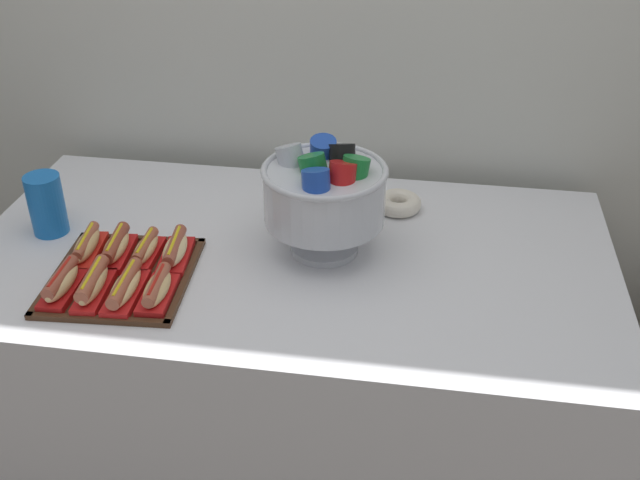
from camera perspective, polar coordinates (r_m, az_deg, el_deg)
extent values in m
plane|color=#4C4238|center=(2.44, -1.94, -16.04)|extent=(10.00, 10.00, 0.00)
cube|color=silver|center=(2.16, -2.13, -8.91)|extent=(1.65, 0.91, 0.72)
cylinder|color=black|center=(2.83, -14.91, -8.72)|extent=(0.05, 0.05, 0.04)
cylinder|color=black|center=(2.65, 14.79, -11.80)|extent=(0.05, 0.05, 0.04)
cube|color=#472B19|center=(1.90, -14.57, -2.72)|extent=(0.35, 0.38, 0.01)
cube|color=#472B19|center=(1.77, -16.28, -5.65)|extent=(0.33, 0.04, 0.01)
cube|color=#472B19|center=(2.03, -13.15, 0.15)|extent=(0.33, 0.04, 0.01)
cube|color=#472B19|center=(1.95, -18.96, -2.26)|extent=(0.04, 0.36, 0.01)
cube|color=#472B19|center=(1.85, -10.00, -2.83)|extent=(0.04, 0.36, 0.01)
cube|color=#B21414|center=(1.87, -18.65, -3.58)|extent=(0.07, 0.17, 0.02)
ellipsoid|color=#E0BC7F|center=(1.86, -18.78, -2.97)|extent=(0.06, 0.15, 0.04)
cylinder|color=#9E4C38|center=(1.85, -18.85, -2.63)|extent=(0.04, 0.15, 0.03)
cylinder|color=red|center=(1.84, -18.92, -2.28)|extent=(0.01, 0.12, 0.01)
cube|color=red|center=(1.84, -16.50, -3.75)|extent=(0.07, 0.18, 0.02)
ellipsoid|color=#E0BC7F|center=(1.83, -16.62, -3.13)|extent=(0.06, 0.17, 0.04)
cylinder|color=#A8563D|center=(1.82, -16.68, -2.78)|extent=(0.05, 0.16, 0.03)
cylinder|color=yellow|center=(1.81, -16.75, -2.39)|extent=(0.02, 0.13, 0.01)
cube|color=red|center=(1.82, -14.29, -3.91)|extent=(0.07, 0.18, 0.02)
ellipsoid|color=#E0BC7F|center=(1.81, -14.37, -3.41)|extent=(0.06, 0.17, 0.04)
cylinder|color=#A8563D|center=(1.80, -14.41, -3.13)|extent=(0.04, 0.17, 0.03)
cylinder|color=yellow|center=(1.79, -14.47, -2.76)|extent=(0.02, 0.14, 0.01)
cube|color=red|center=(1.80, -12.02, -4.07)|extent=(0.08, 0.16, 0.02)
ellipsoid|color=tan|center=(1.78, -12.09, -3.55)|extent=(0.06, 0.15, 0.04)
cylinder|color=#A8563D|center=(1.78, -12.13, -3.27)|extent=(0.04, 0.15, 0.03)
cylinder|color=red|center=(1.77, -12.17, -2.92)|extent=(0.02, 0.12, 0.01)
cube|color=red|center=(2.00, -16.97, -0.89)|extent=(0.08, 0.18, 0.02)
ellipsoid|color=tan|center=(1.99, -17.06, -0.34)|extent=(0.07, 0.17, 0.04)
cylinder|color=#A8563D|center=(1.98, -17.12, -0.04)|extent=(0.04, 0.15, 0.03)
cylinder|color=yellow|center=(1.97, -17.17, 0.25)|extent=(0.02, 0.13, 0.01)
cube|color=red|center=(1.97, -14.94, -1.00)|extent=(0.08, 0.17, 0.02)
ellipsoid|color=#E0BC7F|center=(1.96, -15.02, -0.47)|extent=(0.07, 0.16, 0.04)
cylinder|color=brown|center=(1.95, -15.07, -0.18)|extent=(0.05, 0.15, 0.03)
cylinder|color=yellow|center=(1.95, -15.12, 0.18)|extent=(0.02, 0.13, 0.01)
cube|color=red|center=(1.95, -12.85, -1.12)|extent=(0.06, 0.16, 0.02)
ellipsoid|color=#E0BC7F|center=(1.94, -12.92, -0.63)|extent=(0.05, 0.15, 0.04)
cylinder|color=#A8563D|center=(1.93, -12.96, -0.37)|extent=(0.03, 0.14, 0.03)
cylinder|color=yellow|center=(1.93, -13.00, -0.06)|extent=(0.01, 0.12, 0.01)
cube|color=red|center=(1.93, -10.72, -1.23)|extent=(0.09, 0.17, 0.02)
ellipsoid|color=beige|center=(1.92, -10.79, -0.69)|extent=(0.07, 0.16, 0.04)
cylinder|color=#9E4C38|center=(1.91, -10.82, -0.40)|extent=(0.05, 0.16, 0.03)
cylinder|color=yellow|center=(1.90, -10.86, -0.05)|extent=(0.02, 0.13, 0.01)
cylinder|color=silver|center=(1.95, 0.32, -0.53)|extent=(0.17, 0.17, 0.02)
cone|color=silver|center=(1.92, 0.33, 0.62)|extent=(0.06, 0.06, 0.07)
cylinder|color=silver|center=(1.87, 0.34, 3.37)|extent=(0.30, 0.30, 0.14)
torus|color=silver|center=(1.84, 0.34, 5.24)|extent=(0.31, 0.31, 0.02)
cylinder|color=#197A33|center=(1.83, 2.46, 4.35)|extent=(0.11, 0.12, 0.14)
cylinder|color=black|center=(1.89, 1.67, 5.35)|extent=(0.10, 0.13, 0.15)
cylinder|color=#1E47B2|center=(1.93, 0.22, 5.99)|extent=(0.10, 0.12, 0.14)
cylinder|color=#B7BCC6|center=(1.88, -2.00, 5.26)|extent=(0.12, 0.12, 0.14)
cylinder|color=#197A33|center=(1.84, -0.30, 4.54)|extent=(0.12, 0.11, 0.14)
cylinder|color=#1E47B2|center=(1.76, -0.23, 3.34)|extent=(0.11, 0.12, 0.14)
cylinder|color=red|center=(1.80, 1.59, 3.93)|extent=(0.09, 0.12, 0.14)
cylinder|color=blue|center=(2.13, -19.59, 1.88)|extent=(0.09, 0.09, 0.11)
cylinder|color=blue|center=(2.12, -19.68, 2.33)|extent=(0.09, 0.09, 0.11)
cylinder|color=blue|center=(2.11, -19.77, 2.78)|extent=(0.09, 0.09, 0.11)
cylinder|color=blue|center=(2.10, -19.87, 3.24)|extent=(0.09, 0.09, 0.11)
torus|color=silver|center=(2.13, 5.89, 2.76)|extent=(0.13, 0.13, 0.04)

